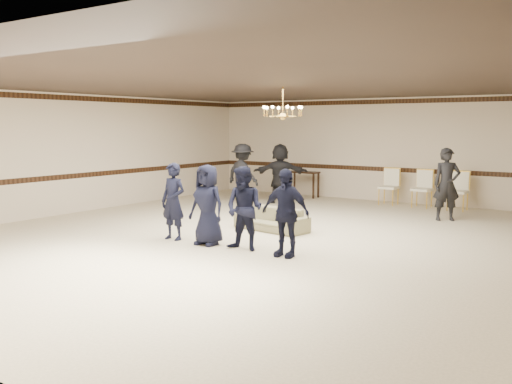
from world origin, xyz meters
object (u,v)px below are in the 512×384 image
boy_b (207,205)px  console_table (304,184)px  adult_right (447,184)px  banquet_chair_mid (422,189)px  banquet_chair_right (458,191)px  banquet_chair_left (389,187)px  adult_left (243,174)px  boy_d (285,213)px  settee (272,219)px  adult_mid (280,173)px  boy_c (244,209)px  chandelier (283,102)px  boy_a (173,201)px

boy_b → console_table: 7.94m
adult_right → banquet_chair_mid: bearing=89.8°
banquet_chair_right → banquet_chair_left: bearing=-177.9°
adult_left → adult_right: size_ratio=1.00×
boy_d → banquet_chair_right: bearing=79.3°
banquet_chair_left → banquet_chair_right: same height
adult_left → banquet_chair_right: bearing=-149.5°
settee → adult_mid: bearing=128.8°
boy_c → banquet_chair_mid: (0.97, 7.44, -0.26)m
chandelier → boy_b: (-0.40, -2.18, -2.08)m
adult_mid → adult_right: (5.10, -0.40, 0.00)m
adult_right → banquet_chair_right: size_ratio=1.68×
settee → adult_mid: (-2.24, 3.97, 0.65)m
boy_a → chandelier: bearing=58.5°
boy_a → adult_left: 5.66m
settee → banquet_chair_right: banquet_chair_right is taller
boy_d → settee: boy_d is taller
banquet_chair_mid → boy_b: bearing=-99.3°
settee → banquet_chair_mid: size_ratio=1.63×
boy_a → boy_c: 1.80m
boy_d → banquet_chair_mid: (0.07, 7.44, -0.26)m
chandelier → boy_a: chandelier is taller
boy_c → banquet_chair_mid: boy_c is taller
banquet_chair_left → console_table: banquet_chair_left is taller
boy_c → banquet_chair_left: 7.45m
adult_right → banquet_chair_left: size_ratio=1.68×
adult_right → banquet_chair_mid: (-1.21, 1.86, -0.37)m
boy_c → boy_d: (0.90, 0.00, 0.00)m
banquet_chair_mid → banquet_chair_right: (1.00, 0.00, 0.00)m
banquet_chair_mid → banquet_chair_right: same height
boy_a → adult_left: (-2.02, 5.28, 0.11)m
settee → banquet_chair_mid: bearing=82.5°
boy_a → console_table: bearing=98.3°
boy_a → console_table: (-1.23, 7.64, -0.37)m
console_table → boy_b: bearing=-72.4°
boy_a → boy_c: bearing=-0.8°
settee → adult_right: 4.62m
adult_left → console_table: size_ratio=1.78×
chandelier → adult_right: chandelier is taller
boy_b → banquet_chair_mid: size_ratio=1.49×
boy_d → console_table: boy_d is taller
boy_c → adult_mid: size_ratio=0.88×
banquet_chair_right → console_table: (-5.00, 0.20, -0.11)m
banquet_chair_right → boy_c: bearing=-102.7°
adult_right → boy_a: bearing=-158.8°
banquet_chair_left → chandelier: bearing=-94.8°
boy_b → boy_d: bearing=-0.1°
boy_d → chandelier: bearing=120.3°
console_table → adult_left: bearing=-106.4°
chandelier → boy_b: size_ratio=0.59×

